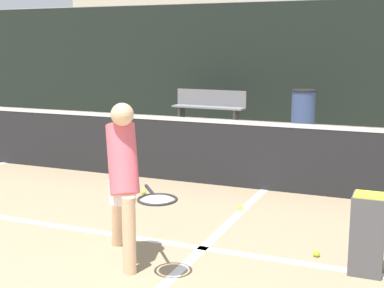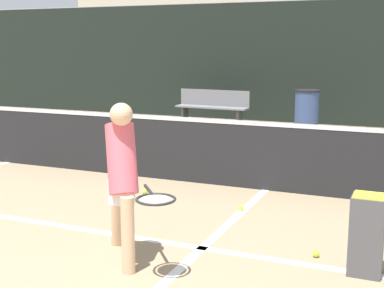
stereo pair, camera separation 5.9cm
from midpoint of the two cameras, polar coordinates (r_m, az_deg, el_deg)
The scene contains 11 objects.
court_service_line at distance 5.35m, azimuth 1.41°, elevation -11.04°, with size 8.25×0.10×0.01m, color white.
court_center_mark at distance 5.26m, azimuth 1.00°, elevation -11.41°, with size 0.10×4.86×0.01m, color white.
net at distance 7.34m, azimuth 8.17°, elevation -1.03°, with size 11.09×0.09×1.07m.
fence_back at distance 13.69m, azimuth 15.55°, elevation 8.30°, with size 24.00×0.06×3.07m.
player_practicing at distance 4.84m, azimuth -7.04°, elevation -3.38°, with size 1.05×0.89×1.48m.
tennis_ball_scattered_1 at distance 6.52m, azimuth 5.51°, elevation -6.79°, with size 0.07×0.07×0.07m, color #D1E033.
tennis_ball_scattered_2 at distance 5.27m, azimuth 13.40°, elevation -11.33°, with size 0.07×0.07×0.07m, color #D1E033.
tennis_ball_scattered_3 at distance 7.21m, azimuth -4.82°, elevation -5.07°, with size 0.07×0.07×0.07m, color #D1E033.
ball_hopper at distance 4.92m, azimuth 18.48°, elevation -8.97°, with size 0.28×0.28×0.71m.
courtside_bench at distance 13.37m, azimuth 2.35°, elevation 4.12°, with size 1.88×0.48×0.86m.
trash_bin at distance 12.58m, azimuth 12.26°, elevation 3.50°, with size 0.56×0.56×0.96m.
Camera 2 is at (1.86, -0.79, 1.97)m, focal length 50.00 mm.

